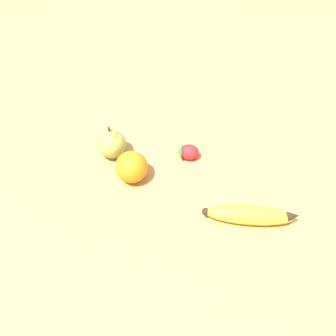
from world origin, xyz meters
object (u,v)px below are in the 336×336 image
orange (132,167)px  pear (111,143)px  strawberry (188,152)px  banana (250,215)px

orange → pear: bearing=167.0°
pear → strawberry: size_ratio=1.40×
orange → strawberry: 0.14m
pear → strawberry: bearing=38.1°
banana → strawberry: (-0.20, 0.05, -0.00)m
pear → orange: bearing=-13.0°
banana → pear: 0.34m
banana → orange: size_ratio=2.37×
banana → strawberry: banana is taller
orange → banana: bearing=16.5°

